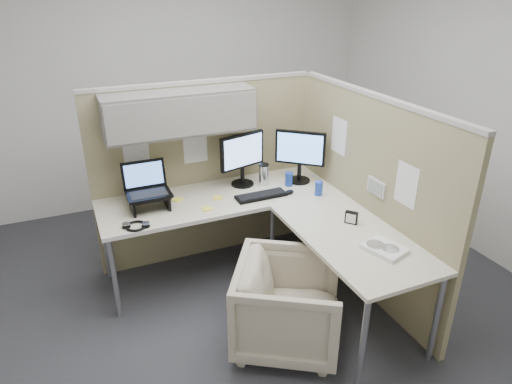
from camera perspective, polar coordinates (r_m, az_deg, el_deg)
name	(u,v)px	position (r m, az deg, el deg)	size (l,w,h in m)	color
ground	(257,300)	(3.82, 0.12, -13.40)	(4.50, 4.50, 0.00)	#2D2D31
partition_back	(195,146)	(3.92, -7.66, 5.77)	(2.00, 0.36, 1.63)	#9A8E65
partition_right	(363,194)	(3.74, 13.28, -0.27)	(0.07, 2.03, 1.63)	#9A8E65
desk	(265,216)	(3.58, 1.15, -3.06)	(2.00, 1.98, 0.73)	beige
office_chair	(289,301)	(3.24, 4.09, -13.42)	(0.70, 0.65, 0.72)	beige
monitor_left	(242,155)	(3.93, -1.72, 4.60)	(0.43, 0.20, 0.47)	black
monitor_right	(300,152)	(4.02, 5.52, 4.96)	(0.36, 0.31, 0.47)	black
laptop_station	(148,192)	(3.67, -13.37, 0.02)	(0.34, 0.29, 0.35)	black
keyboard	(261,196)	(3.79, 0.63, -0.47)	(0.43, 0.14, 0.02)	black
mouse	(289,192)	(3.86, 4.18, 0.00)	(0.09, 0.06, 0.03)	black
travel_mug	(264,174)	(4.01, 0.97, 2.25)	(0.09, 0.09, 0.19)	silver
soda_can_green	(319,188)	(3.85, 7.85, 0.44)	(0.07, 0.07, 0.12)	#1E3FA5
soda_can_silver	(289,179)	(4.00, 4.13, 1.61)	(0.07, 0.07, 0.12)	#1E3FA5
sticky_note_d	(218,198)	(3.79, -4.82, -0.73)	(0.08, 0.08, 0.01)	#F8F141
sticky_note_a	(207,209)	(3.62, -6.13, -2.10)	(0.08, 0.08, 0.01)	#F8F141
sticky_note_c	(177,200)	(3.80, -9.79, -0.95)	(0.08, 0.08, 0.01)	#F8F141
headphones	(136,226)	(3.45, -14.76, -4.10)	(0.20, 0.20, 0.03)	black
paper_stack	(385,249)	(3.17, 15.77, -6.84)	(0.27, 0.31, 0.03)	white
desk_clock	(351,218)	(3.45, 11.83, -3.15)	(0.09, 0.09, 0.09)	black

